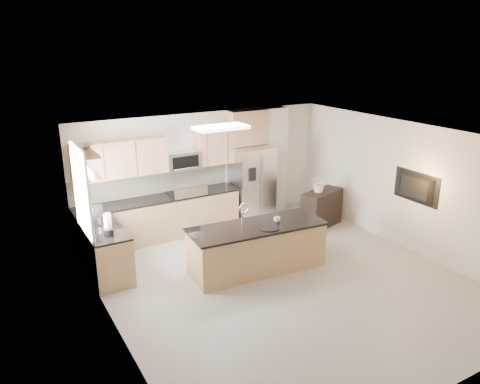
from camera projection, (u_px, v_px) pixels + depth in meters
floor at (284, 281)px, 8.38m from camera, size 6.50×6.50×0.00m
ceiling at (288, 138)px, 7.57m from camera, size 6.00×6.50×0.02m
wall_back at (204, 169)px, 10.66m from camera, size 6.00×0.02×2.60m
wall_front at (452, 301)px, 5.30m from camera, size 6.00×0.02×2.60m
wall_left at (111, 251)px, 6.56m from camera, size 0.02×6.50×2.60m
wall_right at (408, 187)px, 9.40m from camera, size 0.02×6.50×2.60m
back_counter at (160, 217)px, 10.07m from camera, size 3.55×0.66×1.44m
left_counter at (105, 251)px, 8.50m from camera, size 0.66×1.50×0.92m
range at (186, 212)px, 10.36m from camera, size 0.76×0.64×1.14m
upper_cabinets at (150, 155)px, 9.74m from camera, size 3.50×0.33×0.75m
microwave at (182, 161)px, 10.10m from camera, size 0.76×0.40×0.40m
refrigerator at (252, 184)px, 10.98m from camera, size 0.92×0.78×1.78m
partition_column at (274, 161)px, 11.39m from camera, size 0.60×0.30×2.60m
window at (81, 191)px, 7.98m from camera, size 0.04×1.15×1.65m
shelf_lower at (86, 172)px, 8.03m from camera, size 0.30×1.20×0.04m
shelf_upper at (83, 151)px, 7.92m from camera, size 0.30×1.20×0.04m
ceiling_fixture at (221, 127)px, 8.72m from camera, size 1.00×0.50×0.06m
island at (257, 247)px, 8.69m from camera, size 2.61×1.11×1.31m
credenza at (321, 209)px, 10.75m from camera, size 1.14×0.72×0.84m
cup at (277, 219)px, 8.70m from camera, size 0.13×0.13×0.10m
platter at (270, 228)px, 8.42m from camera, size 0.39×0.39×0.02m
blender at (108, 226)px, 7.97m from camera, size 0.17×0.17×0.40m
kettle at (107, 224)px, 8.26m from camera, size 0.18×0.18×0.22m
coffee_maker at (98, 216)px, 8.46m from camera, size 0.21×0.24×0.34m
bowl at (82, 146)px, 7.97m from camera, size 0.54×0.54×0.10m
flower_vase at (320, 178)px, 10.47m from camera, size 0.68×0.61×0.66m
television at (413, 188)px, 9.17m from camera, size 0.14×1.08×0.62m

